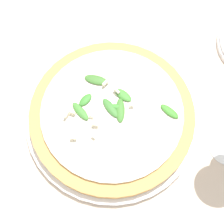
# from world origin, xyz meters

# --- Properties ---
(ground_plane) EXTENTS (6.00, 6.00, 0.00)m
(ground_plane) POSITION_xyz_m (0.00, 0.00, 0.00)
(ground_plane) COLOR beige
(pizza_arugula_main) EXTENTS (0.32, 0.32, 0.05)m
(pizza_arugula_main) POSITION_xyz_m (-0.02, 0.01, 0.02)
(pizza_arugula_main) COLOR white
(pizza_arugula_main) RESTS_ON ground_plane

